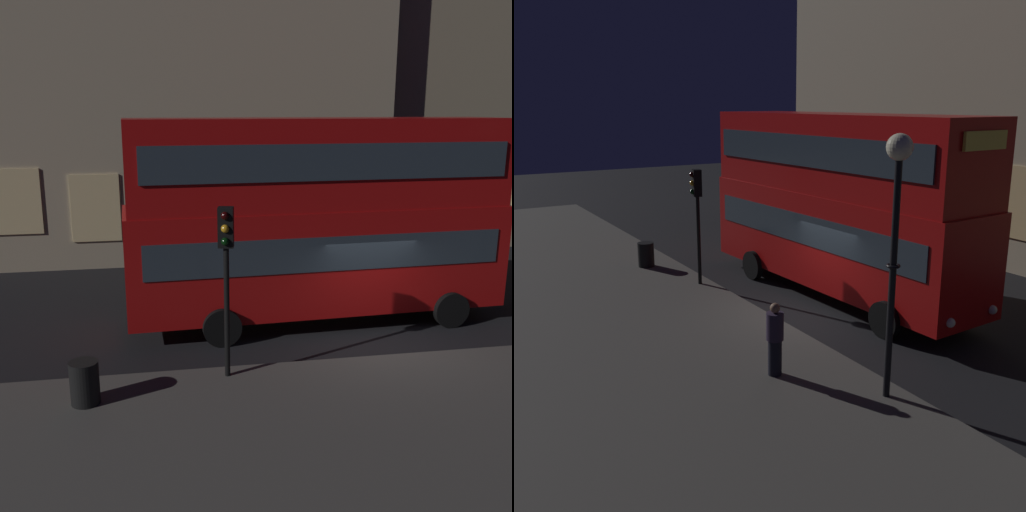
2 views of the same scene
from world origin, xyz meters
TOP-DOWN VIEW (x-y plane):
  - ground_plane at (0.00, 0.00)m, footprint 80.00×80.00m
  - sidewalk_slab at (0.00, -5.19)m, footprint 44.00×8.79m
  - building_with_clock at (-4.83, 13.40)m, footprint 17.21×9.24m
  - building_plain_facade at (8.99, 14.46)m, footprint 17.08×10.05m
  - double_decker_bus at (-1.14, 2.11)m, footprint 10.52×3.12m
  - traffic_light_near_kerb at (-4.04, -1.27)m, footprint 0.37×0.39m
  - litter_bin at (-7.00, -2.01)m, footprint 0.58×0.58m

SIDE VIEW (x-z plane):
  - ground_plane at x=0.00m, z-range 0.00..0.00m
  - sidewalk_slab at x=0.00m, z-range 0.00..0.12m
  - litter_bin at x=-7.00m, z-range 0.12..1.01m
  - traffic_light_near_kerb at x=-4.04m, z-range 0.95..4.71m
  - double_decker_bus at x=-1.14m, z-range 0.30..5.91m
  - building_plain_facade at x=8.99m, z-range 0.00..14.48m
  - building_with_clock at x=-4.83m, z-range 0.00..17.40m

